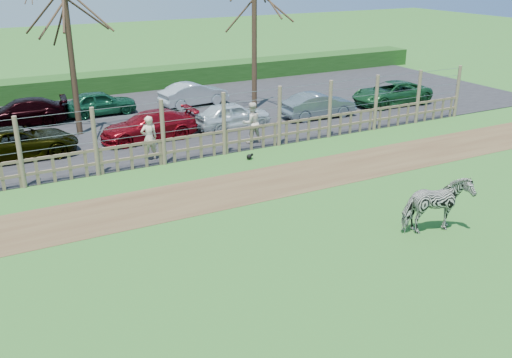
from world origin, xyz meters
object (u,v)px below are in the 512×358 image
tree_mid (67,21)px  car_6 (391,93)px  visitor_a (149,138)px  car_3 (149,126)px  crow (249,157)px  tree_right (254,3)px  car_9 (21,112)px  visitor_b (252,123)px  car_2 (20,142)px  car_11 (194,94)px  car_10 (100,103)px  zebra (437,206)px  car_4 (233,115)px  car_5 (319,105)px

tree_mid → car_6: 16.46m
visitor_a → car_3: bearing=-108.0°
visitor_a → crow: bearing=153.1°
tree_right → visitor_a: 10.04m
car_9 → car_3: bearing=48.5°
visitor_b → crow: visitor_b is taller
visitor_a → car_2: visitor_a is taller
car_11 → car_3: bearing=133.2°
tree_right → visitor_b: bearing=-118.9°
car_2 → visitor_b: bearing=-105.0°
tree_right → car_11: 5.63m
car_10 → car_11: bearing=-95.5°
car_9 → car_10: (3.67, 0.17, 0.00)m
car_10 → tree_mid: bearing=149.5°
crow → car_9: bearing=127.9°
zebra → car_9: 19.41m
tree_right → car_3: (-6.54, -2.77, -4.60)m
visitor_b → zebra: bearing=96.5°
tree_mid → crow: (5.10, -6.50, -4.75)m
zebra → car_4: 12.23m
tree_right → crow: tree_right is taller
car_2 → car_9: (0.63, 4.90, 0.00)m
zebra → tree_right: bearing=1.2°
zebra → visitor_b: size_ratio=1.12×
visitor_b → car_3: visitor_b is taller
tree_right → tree_mid: bearing=-176.8°
car_2 → tree_mid: bearing=-49.6°
crow → car_2: size_ratio=0.07×
car_3 → car_10: size_ratio=1.17×
crow → car_2: bearing=151.1°
car_5 → crow: bearing=126.3°
car_5 → visitor_b: bearing=116.3°
tree_mid → car_11: 8.10m
visitor_b → tree_mid: bearing=-35.4°
tree_right → zebra: 15.83m
car_11 → crow: bearing=164.5°
zebra → visitor_a: size_ratio=1.12×
tree_mid → car_2: (-2.68, -2.21, -4.23)m
car_3 → car_5: (8.42, -0.33, 0.00)m
visitor_a → visitor_b: bearing=-179.6°
car_9 → tree_right: bearing=85.0°
zebra → car_5: (4.03, 11.95, -0.17)m
car_2 → car_4: (9.07, -0.12, 0.00)m
car_3 → car_5: size_ratio=1.14×
car_5 → car_9: size_ratio=0.88×
car_2 → car_9: 4.95m
crow → car_6: 11.50m
car_9 → car_11: same height
crow → car_11: bearing=81.5°
car_2 → car_3: same height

